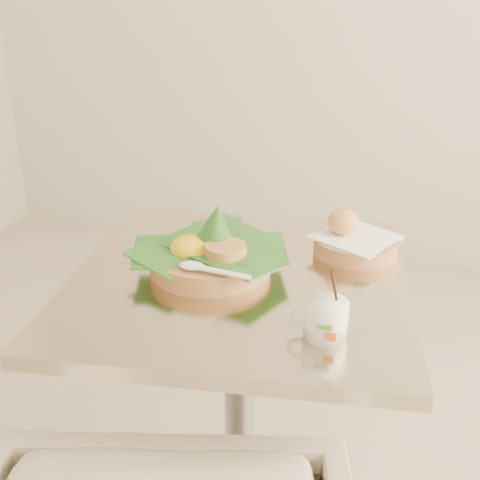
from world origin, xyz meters
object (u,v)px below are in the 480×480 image
(rice_basket, at_px, (210,251))
(coffee_mug, at_px, (325,318))
(bread_basket, at_px, (353,241))
(cafe_table, at_px, (239,363))

(rice_basket, xyz_separation_m, coffee_mug, (0.28, -0.19, -0.01))
(bread_basket, relative_size, coffee_mug, 1.59)
(cafe_table, height_order, coffee_mug, coffee_mug)
(rice_basket, distance_m, coffee_mug, 0.33)
(rice_basket, bearing_deg, bread_basket, 32.20)
(coffee_mug, bearing_deg, bread_basket, 89.37)
(cafe_table, bearing_deg, bread_basket, 41.43)
(bread_basket, xyz_separation_m, coffee_mug, (-0.00, -0.36, 0.01))
(rice_basket, relative_size, coffee_mug, 2.41)
(cafe_table, distance_m, bread_basket, 0.38)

